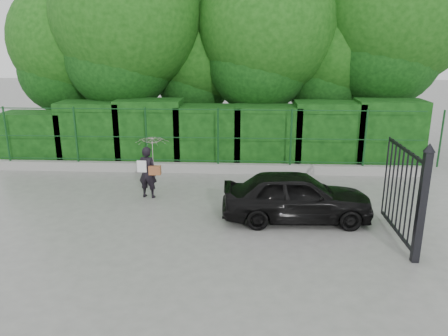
{
  "coord_description": "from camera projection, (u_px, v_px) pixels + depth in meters",
  "views": [
    {
      "loc": [
        1.32,
        -9.01,
        4.13
      ],
      "look_at": [
        0.76,
        1.3,
        1.1
      ],
      "focal_mm": 35.0,
      "sensor_mm": 36.0,
      "label": 1
    }
  ],
  "objects": [
    {
      "name": "car",
      "position": [
        297.0,
        196.0,
        10.29
      ],
      "size": [
        3.55,
        1.52,
        1.19
      ],
      "primitive_type": "imported",
      "rotation": [
        0.0,
        0.0,
        1.6
      ],
      "color": "black",
      "rests_on": "ground"
    },
    {
      "name": "ground",
      "position": [
        187.0,
        230.0,
        9.86
      ],
      "size": [
        80.0,
        80.0,
        0.0
      ],
      "primitive_type": "plane",
      "color": "gray"
    },
    {
      "name": "kerb",
      "position": [
        206.0,
        168.0,
        14.13
      ],
      "size": [
        14.0,
        0.25,
        0.3
      ],
      "primitive_type": "cube",
      "color": "#9E9E99",
      "rests_on": "ground"
    },
    {
      "name": "woman",
      "position": [
        151.0,
        158.0,
        11.67
      ],
      "size": [
        0.87,
        0.88,
        1.68
      ],
      "color": "black",
      "rests_on": "ground"
    },
    {
      "name": "trees",
      "position": [
        244.0,
        26.0,
        15.91
      ],
      "size": [
        17.1,
        6.15,
        8.08
      ],
      "color": "black",
      "rests_on": "ground"
    },
    {
      "name": "gate",
      "position": [
        413.0,
        196.0,
        8.6
      ],
      "size": [
        0.22,
        2.33,
        2.36
      ],
      "color": "black",
      "rests_on": "ground"
    },
    {
      "name": "fence",
      "position": [
        212.0,
        136.0,
        13.83
      ],
      "size": [
        14.13,
        0.06,
        1.8
      ],
      "color": "#113F19",
      "rests_on": "kerb"
    },
    {
      "name": "hedge",
      "position": [
        214.0,
        134.0,
        14.83
      ],
      "size": [
        14.2,
        1.2,
        2.26
      ],
      "color": "black",
      "rests_on": "ground"
    }
  ]
}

